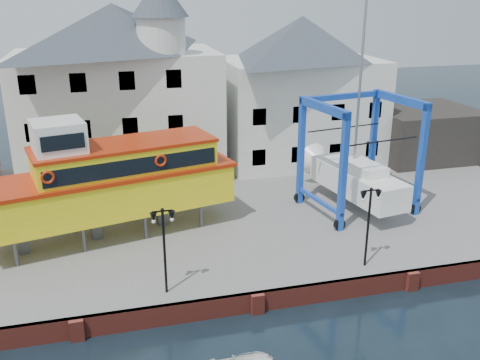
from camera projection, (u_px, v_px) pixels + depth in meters
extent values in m
plane|color=black|center=(257.00, 312.00, 24.81)|extent=(140.00, 140.00, 0.00)
cube|color=#64625F|center=(210.00, 212.00, 34.65)|extent=(44.00, 22.00, 1.00)
cube|color=maroon|center=(256.00, 302.00, 24.75)|extent=(44.00, 0.25, 1.00)
cube|color=maroon|center=(77.00, 330.00, 22.70)|extent=(0.60, 0.36, 1.00)
cube|color=maroon|center=(257.00, 304.00, 24.59)|extent=(0.60, 0.36, 1.00)
cube|color=maroon|center=(412.00, 281.00, 26.48)|extent=(0.60, 0.36, 1.00)
cube|color=silver|center=(120.00, 115.00, 38.59)|extent=(14.00, 8.00, 9.00)
pyramid|color=#30373F|center=(113.00, 28.00, 36.51)|extent=(14.00, 8.00, 3.20)
cube|color=black|center=(40.00, 177.00, 34.67)|extent=(1.00, 0.08, 1.20)
cube|color=black|center=(87.00, 173.00, 35.38)|extent=(1.00, 0.08, 1.20)
cube|color=black|center=(133.00, 170.00, 36.09)|extent=(1.00, 0.08, 1.20)
cube|color=black|center=(177.00, 166.00, 36.80)|extent=(1.00, 0.08, 1.20)
cube|color=black|center=(34.00, 132.00, 33.65)|extent=(1.00, 0.08, 1.20)
cube|color=black|center=(83.00, 129.00, 34.36)|extent=(1.00, 0.08, 1.20)
cube|color=black|center=(130.00, 126.00, 35.07)|extent=(1.00, 0.08, 1.20)
cube|color=black|center=(176.00, 124.00, 35.78)|extent=(1.00, 0.08, 1.20)
cube|color=black|center=(27.00, 85.00, 32.63)|extent=(1.00, 0.08, 1.20)
cube|color=black|center=(78.00, 83.00, 33.33)|extent=(1.00, 0.08, 1.20)
cube|color=black|center=(127.00, 81.00, 34.04)|extent=(1.00, 0.08, 1.20)
cube|color=black|center=(174.00, 79.00, 34.75)|extent=(1.00, 0.08, 1.20)
cylinder|color=silver|center=(161.00, 36.00, 35.17)|extent=(3.20, 3.20, 2.40)
cube|color=silver|center=(299.00, 110.00, 42.52)|extent=(12.00, 8.00, 8.00)
pyramid|color=#30373F|center=(302.00, 38.00, 40.61)|extent=(12.00, 8.00, 3.20)
cube|color=black|center=(259.00, 157.00, 38.67)|extent=(1.00, 0.08, 1.20)
cube|color=black|center=(298.00, 154.00, 39.38)|extent=(1.00, 0.08, 1.20)
cube|color=black|center=(335.00, 151.00, 40.09)|extent=(1.00, 0.08, 1.20)
cube|color=black|center=(372.00, 149.00, 40.80)|extent=(1.00, 0.08, 1.20)
cube|color=black|center=(259.00, 117.00, 37.65)|extent=(1.00, 0.08, 1.20)
cube|color=black|center=(299.00, 114.00, 38.36)|extent=(1.00, 0.08, 1.20)
cube|color=black|center=(338.00, 112.00, 39.07)|extent=(1.00, 0.08, 1.20)
cube|color=black|center=(375.00, 110.00, 39.78)|extent=(1.00, 0.08, 1.20)
cube|color=#272320|center=(422.00, 132.00, 43.75)|extent=(8.00, 7.00, 4.00)
cylinder|color=black|center=(165.00, 253.00, 23.93)|extent=(0.12, 0.12, 4.00)
cube|color=black|center=(162.00, 211.00, 23.23)|extent=(0.90, 0.06, 0.06)
sphere|color=black|center=(162.00, 210.00, 23.21)|extent=(0.16, 0.16, 0.16)
cone|color=black|center=(153.00, 218.00, 23.23)|extent=(0.32, 0.32, 0.45)
sphere|color=white|center=(154.00, 221.00, 23.29)|extent=(0.18, 0.18, 0.18)
cone|color=black|center=(172.00, 216.00, 23.42)|extent=(0.32, 0.32, 0.45)
sphere|color=white|center=(172.00, 220.00, 23.48)|extent=(0.18, 0.18, 0.18)
cylinder|color=black|center=(368.00, 229.00, 26.30)|extent=(0.12, 0.12, 4.00)
cube|color=black|center=(371.00, 190.00, 25.60)|extent=(0.90, 0.06, 0.06)
sphere|color=black|center=(371.00, 189.00, 25.57)|extent=(0.16, 0.16, 0.16)
cone|color=black|center=(363.00, 196.00, 25.59)|extent=(0.32, 0.32, 0.45)
sphere|color=white|center=(363.00, 200.00, 25.66)|extent=(0.18, 0.18, 0.18)
cone|color=black|center=(378.00, 195.00, 25.78)|extent=(0.32, 0.32, 0.45)
sphere|color=white|center=(378.00, 198.00, 25.85)|extent=(0.18, 0.18, 0.18)
cylinder|color=#59595E|center=(16.00, 253.00, 26.67)|extent=(0.24, 0.24, 1.44)
cylinder|color=#59595E|center=(10.00, 232.00, 28.92)|extent=(0.24, 0.24, 1.44)
cylinder|color=#59595E|center=(84.00, 239.00, 28.14)|extent=(0.24, 0.24, 1.44)
cylinder|color=#59595E|center=(74.00, 220.00, 30.39)|extent=(0.24, 0.24, 1.44)
cylinder|color=#59595E|center=(145.00, 226.00, 29.62)|extent=(0.24, 0.24, 1.44)
cylinder|color=#59595E|center=(131.00, 210.00, 31.86)|extent=(0.24, 0.24, 1.44)
cylinder|color=#59595E|center=(201.00, 215.00, 31.09)|extent=(0.24, 0.24, 1.44)
cylinder|color=#59595E|center=(184.00, 200.00, 33.33)|extent=(0.24, 0.24, 1.44)
cube|color=#59595E|center=(23.00, 240.00, 28.01)|extent=(0.67, 0.60, 1.44)
cube|color=#59595E|center=(96.00, 226.00, 29.69)|extent=(0.67, 0.60, 1.44)
cube|color=#59595E|center=(162.00, 213.00, 31.37)|extent=(0.67, 0.60, 1.44)
cube|color=yellow|center=(111.00, 193.00, 29.50)|extent=(13.96, 6.62, 2.12)
cube|color=#AA2508|center=(109.00, 173.00, 29.11)|extent=(14.28, 6.83, 0.21)
cube|color=yellow|center=(125.00, 159.00, 29.30)|extent=(10.12, 5.37, 1.54)
cube|color=black|center=(134.00, 167.00, 27.89)|extent=(9.02, 2.15, 0.87)
cube|color=black|center=(117.00, 151.00, 30.67)|extent=(9.02, 2.15, 0.87)
cube|color=#AA2508|center=(124.00, 144.00, 29.01)|extent=(10.33, 5.51, 0.17)
cube|color=white|center=(58.00, 138.00, 27.26)|extent=(3.01, 3.01, 1.75)
cube|color=black|center=(63.00, 142.00, 26.17)|extent=(2.06, 0.53, 0.77)
torus|color=#AA2508|center=(48.00, 177.00, 25.91)|extent=(0.69, 0.28, 0.67)
torus|color=#AA2508|center=(161.00, 161.00, 28.43)|extent=(0.69, 0.28, 0.67)
cube|color=#0D359D|center=(343.00, 174.00, 29.71)|extent=(0.40, 0.40, 6.91)
cylinder|color=black|center=(340.00, 224.00, 30.77)|extent=(0.72, 0.36, 0.69)
cube|color=#0D359D|center=(301.00, 152.00, 33.64)|extent=(0.40, 0.40, 6.91)
cylinder|color=black|center=(299.00, 198.00, 34.70)|extent=(0.72, 0.36, 0.69)
cube|color=#0D359D|center=(421.00, 161.00, 31.87)|extent=(0.40, 0.40, 6.91)
cylinder|color=black|center=(415.00, 209.00, 32.93)|extent=(0.72, 0.36, 0.69)
cube|color=#0D359D|center=(373.00, 142.00, 35.80)|extent=(0.40, 0.40, 6.91)
cylinder|color=black|center=(369.00, 185.00, 36.86)|extent=(0.72, 0.36, 0.69)
cube|color=#0D359D|center=(324.00, 107.00, 30.56)|extent=(1.18, 4.92, 0.48)
cube|color=#0D359D|center=(319.00, 200.00, 32.51)|extent=(1.08, 4.90, 0.21)
cube|color=#0D359D|center=(401.00, 99.00, 32.72)|extent=(1.18, 4.92, 0.48)
cube|color=#0D359D|center=(392.00, 187.00, 34.68)|extent=(1.08, 4.90, 0.21)
cube|color=#0D359D|center=(341.00, 97.00, 33.60)|extent=(5.89, 1.35, 0.35)
cube|color=white|center=(357.00, 182.00, 33.33)|extent=(3.49, 7.68, 1.58)
cone|color=white|center=(319.00, 162.00, 37.09)|extent=(2.50, 1.94, 2.27)
cube|color=#59595E|center=(356.00, 199.00, 33.71)|extent=(0.54, 1.79, 0.69)
cube|color=white|center=(364.00, 168.00, 32.53)|extent=(2.06, 3.19, 0.59)
cylinder|color=#99999E|center=(360.00, 81.00, 31.63)|extent=(0.18, 0.18, 10.86)
cube|color=black|center=(380.00, 142.00, 30.76)|extent=(5.26, 1.02, 0.05)
cube|color=black|center=(344.00, 128.00, 33.80)|extent=(5.26, 1.02, 0.05)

